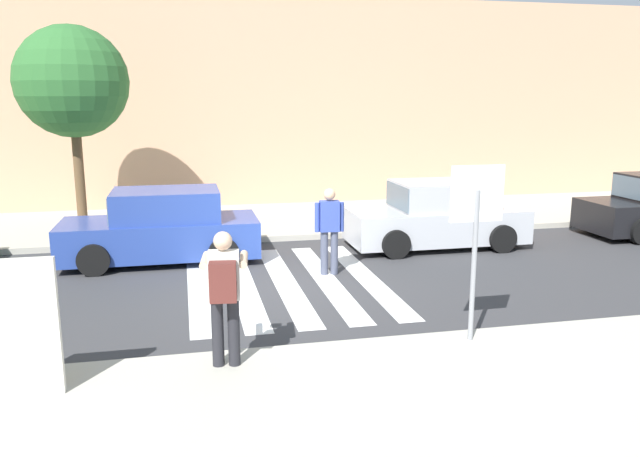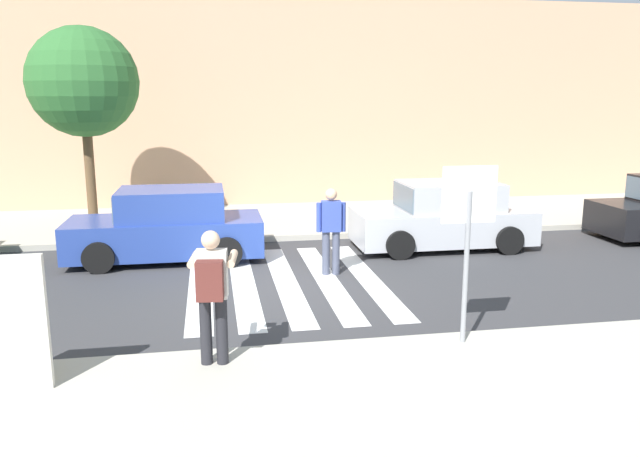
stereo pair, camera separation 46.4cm
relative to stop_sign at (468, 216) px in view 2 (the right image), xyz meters
name	(u,v)px [view 2 (the right image)]	position (x,y,z in m)	size (l,w,h in m)	color
ground_plane	(287,285)	(-2.01, 3.54, -1.91)	(120.00, 120.00, 0.00)	#38383A
sidewalk_far	(260,220)	(-2.01, 9.54, -1.84)	(60.00, 4.80, 0.14)	#B2AD9E
building_facade_far	(248,103)	(-2.01, 13.94, 1.35)	(56.00, 4.00, 6.52)	tan
crosswalk_stripe_0	(201,286)	(-3.61, 3.74, -1.91)	(0.44, 5.20, 0.01)	silver
crosswalk_stripe_1	(244,283)	(-2.81, 3.74, -1.91)	(0.44, 5.20, 0.01)	silver
crosswalk_stripe_2	(286,281)	(-2.01, 3.74, -1.91)	(0.44, 5.20, 0.01)	silver
crosswalk_stripe_3	(327,279)	(-1.21, 3.74, -1.91)	(0.44, 5.20, 0.01)	silver
crosswalk_stripe_4	(367,277)	(-0.41, 3.74, -1.91)	(0.44, 5.20, 0.01)	silver
stop_sign	(468,216)	(0.00, 0.00, 0.00)	(0.76, 0.08, 2.44)	gray
photographer_with_backpack	(212,286)	(-3.39, -0.16, -0.74)	(0.64, 0.89, 1.72)	#232328
pedestrian_crossing	(331,226)	(-1.05, 4.09, -0.94)	(0.58, 0.27, 1.72)	#474C60
parked_car_blue	(167,227)	(-4.30, 5.84, -1.19)	(4.10, 1.92, 1.55)	#284293
parked_car_silver	(444,217)	(1.96, 5.84, -1.19)	(4.10, 1.92, 1.55)	#B7BABF
street_tree_west	(83,83)	(-6.33, 8.73, 1.90)	(2.68, 2.68, 5.03)	brown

